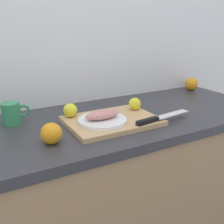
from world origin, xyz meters
TOP-DOWN VIEW (x-y plane):
  - back_wall at (0.00, 0.33)m, footprint 3.20×0.05m
  - kitchen_counter at (0.00, 0.00)m, footprint 2.00×0.60m
  - cutting_board at (0.18, -0.06)m, footprint 0.38×0.28m
  - white_plate at (0.12, -0.08)m, footprint 0.20×0.20m
  - fish_fillet at (0.12, -0.08)m, footprint 0.15×0.06m
  - chef_knife at (0.33, -0.17)m, footprint 0.29×0.06m
  - lemon_0 at (0.33, 0.00)m, footprint 0.06×0.06m
  - lemon_1 at (0.03, 0.05)m, footprint 0.06×0.06m
  - coffee_mug_0 at (-0.20, 0.14)m, footprint 0.12×0.08m
  - orange_0 at (-0.11, -0.13)m, footprint 0.08×0.08m
  - orange_1 at (0.89, 0.21)m, footprint 0.08×0.08m

SIDE VIEW (x-z plane):
  - kitchen_counter at x=0.00m, z-range 0.00..0.90m
  - cutting_board at x=0.18m, z-range 0.90..0.92m
  - white_plate at x=0.12m, z-range 0.92..0.93m
  - chef_knife at x=0.33m, z-range 0.92..0.94m
  - orange_0 at x=-0.11m, z-range 0.90..0.98m
  - orange_1 at x=0.89m, z-range 0.90..0.98m
  - coffee_mug_0 at x=-0.20m, z-range 0.90..0.99m
  - lemon_0 at x=0.33m, z-range 0.92..0.98m
  - lemon_1 at x=0.03m, z-range 0.92..0.98m
  - fish_fillet at x=0.12m, z-range 0.94..0.97m
  - back_wall at x=0.00m, z-range 0.00..2.50m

